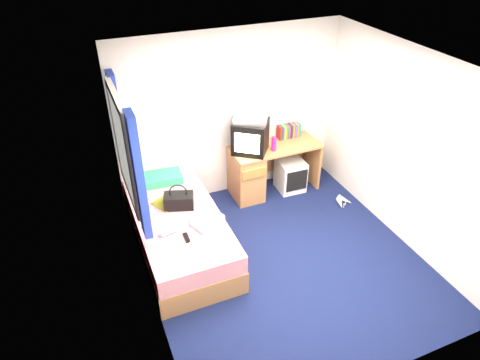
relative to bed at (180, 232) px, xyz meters
name	(u,v)px	position (x,y,z in m)	size (l,w,h in m)	color
ground	(283,260)	(1.10, -0.68, -0.27)	(3.40, 3.40, 0.00)	#0C1438
room_shell	(291,158)	(1.10, -0.68, 1.18)	(3.40, 3.40, 3.40)	white
bed	(180,232)	(0.00, 0.00, 0.00)	(1.01, 2.00, 0.54)	#B27C4A
pillow	(163,178)	(0.02, 0.78, 0.33)	(0.49, 0.31, 0.11)	teal
desk	(257,170)	(1.39, 0.76, 0.14)	(1.30, 0.55, 0.75)	#B27C4A
storage_cube	(290,175)	(1.91, 0.67, -0.03)	(0.38, 0.38, 0.48)	white
crt_tv	(250,136)	(1.28, 0.76, 0.71)	(0.62, 0.61, 0.45)	black
vcr	(251,118)	(1.28, 0.76, 0.98)	(0.44, 0.32, 0.08)	silver
book_row	(289,131)	(1.98, 0.92, 0.58)	(0.34, 0.13, 0.20)	maroon
picture_frame	(296,131)	(2.10, 0.92, 0.55)	(0.02, 0.12, 0.14)	black
pink_water_bottle	(274,144)	(1.59, 0.64, 0.58)	(0.06, 0.06, 0.20)	#D91E8D
aerosol_can	(268,139)	(1.59, 0.84, 0.57)	(0.05, 0.05, 0.17)	white
handbag	(179,200)	(0.06, 0.15, 0.37)	(0.40, 0.31, 0.33)	black
towel	(207,220)	(0.27, -0.29, 0.33)	(0.32, 0.27, 0.11)	silver
magazine	(165,204)	(-0.09, 0.27, 0.28)	(0.21, 0.28, 0.01)	yellow
water_bottle	(169,231)	(-0.18, -0.30, 0.31)	(0.07, 0.07, 0.20)	silver
colour_swatch_fan	(200,240)	(0.10, -0.54, 0.28)	(0.22, 0.06, 0.01)	yellow
remote_control	(187,238)	(-0.02, -0.45, 0.28)	(0.05, 0.16, 0.02)	black
window_assembly	(126,150)	(-0.45, 0.22, 1.15)	(0.11, 1.42, 1.40)	silver
white_heels	(343,202)	(2.43, 0.01, -0.23)	(0.28, 0.28, 0.09)	silver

